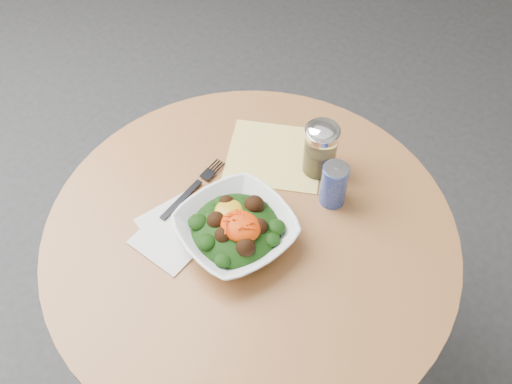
% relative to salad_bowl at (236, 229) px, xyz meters
% --- Properties ---
extents(ground, '(6.00, 6.00, 0.00)m').
position_rel_salad_bowl_xyz_m(ground, '(0.02, 0.03, -0.78)').
color(ground, '#2D2E30').
rests_on(ground, ground).
extents(table, '(0.90, 0.90, 0.75)m').
position_rel_salad_bowl_xyz_m(table, '(0.02, 0.03, -0.23)').
color(table, black).
rests_on(table, ground).
extents(cloth_napkin, '(0.28, 0.27, 0.00)m').
position_rel_salad_bowl_xyz_m(cloth_napkin, '(-0.05, 0.25, -0.03)').
color(cloth_napkin, yellow).
rests_on(cloth_napkin, table).
extents(paper_napkins, '(0.18, 0.20, 0.00)m').
position_rel_salad_bowl_xyz_m(paper_napkins, '(-0.12, -0.06, -0.03)').
color(paper_napkins, silver).
rests_on(paper_napkins, table).
extents(salad_bowl, '(0.30, 0.30, 0.09)m').
position_rel_salad_bowl_xyz_m(salad_bowl, '(0.00, 0.00, 0.00)').
color(salad_bowl, white).
rests_on(salad_bowl, table).
extents(fork, '(0.04, 0.21, 0.00)m').
position_rel_salad_bowl_xyz_m(fork, '(-0.15, 0.06, -0.03)').
color(fork, black).
rests_on(fork, table).
extents(spice_shaker, '(0.08, 0.08, 0.14)m').
position_rel_salad_bowl_xyz_m(spice_shaker, '(0.06, 0.26, 0.04)').
color(spice_shaker, silver).
rests_on(spice_shaker, table).
extents(beverage_can, '(0.06, 0.06, 0.11)m').
position_rel_salad_bowl_xyz_m(beverage_can, '(0.13, 0.20, 0.02)').
color(beverage_can, '#0D1D95').
rests_on(beverage_can, table).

